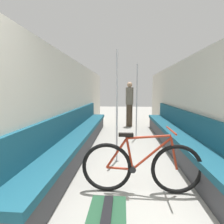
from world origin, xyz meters
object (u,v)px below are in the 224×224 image
object	(u,v)px
bench_seat_row_left	(80,137)
grab_pole_far	(117,109)
bench_seat_row_right	(178,139)
grab_pole_near	(137,103)
passenger_standing	(129,104)
bicycle	(141,167)

from	to	relation	value
bench_seat_row_left	grab_pole_far	world-z (taller)	grab_pole_far
bench_seat_row_right	bench_seat_row_left	bearing A→B (deg)	180.00
bench_seat_row_left	grab_pole_far	xyz separation A→B (m)	(0.92, -0.67, 0.75)
grab_pole_near	grab_pole_far	xyz separation A→B (m)	(-0.51, -1.75, 0.00)
bench_seat_row_left	passenger_standing	world-z (taller)	passenger_standing
bicycle	bench_seat_row_left	bearing A→B (deg)	133.46
bench_seat_row_left	passenger_standing	size ratio (longest dim) A/B	3.24
bench_seat_row_left	grab_pole_far	distance (m)	1.36
grab_pole_far	grab_pole_near	bearing A→B (deg)	73.66
bench_seat_row_right	grab_pole_far	xyz separation A→B (m)	(-1.41, -0.67, 0.75)
bench_seat_row_left	bench_seat_row_right	bearing A→B (deg)	0.00
bench_seat_row_left	grab_pole_near	distance (m)	1.94
bicycle	passenger_standing	size ratio (longest dim) A/B	0.94
bench_seat_row_right	grab_pole_near	world-z (taller)	grab_pole_near
bicycle	grab_pole_far	bearing A→B (deg)	116.23
bicycle	grab_pole_far	size ratio (longest dim) A/B	0.76
bench_seat_row_right	passenger_standing	world-z (taller)	passenger_standing
grab_pole_far	passenger_standing	world-z (taller)	grab_pole_far
grab_pole_near	grab_pole_far	size ratio (longest dim) A/B	1.00
bicycle	passenger_standing	bearing A→B (deg)	96.88
bench_seat_row_left	bicycle	world-z (taller)	bench_seat_row_left
grab_pole_far	passenger_standing	size ratio (longest dim) A/B	1.24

